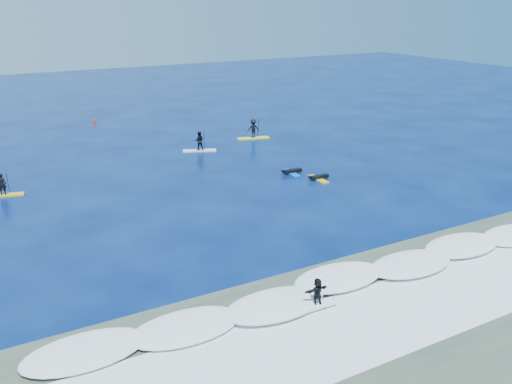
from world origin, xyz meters
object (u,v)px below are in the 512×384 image
wave_surfer (317,294)px  marker_buoy (95,122)px  sup_paddler_center (199,143)px  prone_paddler_near (318,178)px  sup_paddler_right (253,130)px  prone_paddler_far (291,172)px  sup_paddler_left (2,188)px

wave_surfer → marker_buoy: size_ratio=2.71×
sup_paddler_center → prone_paddler_near: size_ratio=1.37×
sup_paddler_right → prone_paddler_far: size_ratio=1.46×
prone_paddler_far → sup_paddler_left: bearing=80.8°
sup_paddler_right → marker_buoy: 18.03m
sup_paddler_center → sup_paddler_right: size_ratio=0.92×
prone_paddler_near → wave_surfer: size_ratio=1.16×
prone_paddler_near → prone_paddler_far: prone_paddler_far is taller
sup_paddler_center → sup_paddler_right: 6.64m
sup_paddler_center → marker_buoy: size_ratio=4.29×
sup_paddler_left → sup_paddler_center: (16.58, 4.23, 0.18)m
prone_paddler_near → sup_paddler_left: bearing=72.3°
sup_paddler_left → sup_paddler_center: size_ratio=0.93×
sup_paddler_right → wave_surfer: bearing=-99.1°
sup_paddler_right → marker_buoy: bearing=145.2°
prone_paddler_near → prone_paddler_far: 2.43m
marker_buoy → sup_paddler_right: bearing=-50.3°
wave_surfer → sup_paddler_center: bearing=76.1°
prone_paddler_far → wave_surfer: size_ratio=1.18×
sup_paddler_center → prone_paddler_far: bearing=-47.1°
sup_paddler_center → marker_buoy: sup_paddler_center is taller
sup_paddler_center → wave_surfer: size_ratio=1.58×
sup_paddler_right → prone_paddler_far: 11.82m
sup_paddler_center → prone_paddler_far: 10.24m
prone_paddler_far → marker_buoy: (-8.40, 25.25, 0.15)m
prone_paddler_near → wave_surfer: (-10.96, -15.11, 0.62)m
sup_paddler_right → wave_surfer: (-13.17, -28.76, -0.07)m
sup_paddler_left → prone_paddler_far: bearing=-0.3°
sup_paddler_center → wave_surfer: bearing=-80.0°
prone_paddler_far → marker_buoy: 26.62m
marker_buoy → wave_surfer: bearing=-92.2°
prone_paddler_near → wave_surfer: wave_surfer is taller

